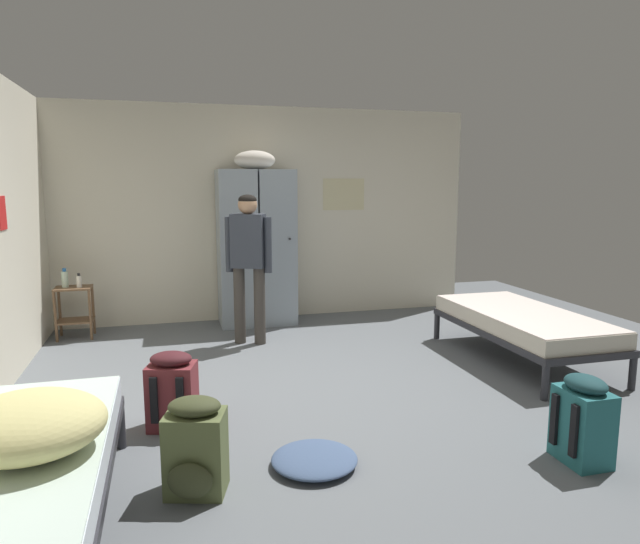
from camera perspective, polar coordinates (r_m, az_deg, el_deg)
The scene contains 14 objects.
ground_plane at distance 4.77m, azimuth 0.87°, elevation -11.84°, with size 8.57×8.57×0.00m, color slate.
room_backdrop at distance 5.63m, azimuth -15.95°, elevation 4.71°, with size 5.22×5.41×2.62m.
locker_bank at distance 6.79m, azimuth -6.46°, elevation 2.81°, with size 0.90×0.55×2.07m.
shelf_unit at distance 6.77m, azimuth -23.58°, elevation -3.27°, with size 0.38×0.30×0.57m.
bed_right at distance 5.73m, azimuth 19.78°, elevation -4.81°, with size 0.90×1.90×0.49m.
bed_left_front at distance 3.12m, azimuth -29.07°, elevation -17.18°, with size 0.90×1.90×0.49m.
bedding_heap at distance 2.92m, azimuth -27.36°, elevation -13.57°, with size 0.67×0.62×0.27m.
person_traveler at distance 5.93m, azimuth -7.24°, elevation 1.74°, with size 0.46×0.32×1.58m.
water_bottle at distance 6.74m, azimuth -24.40°, elevation -0.62°, with size 0.07×0.07×0.21m.
lotion_bottle at distance 6.66m, azimuth -23.20°, elevation -0.86°, with size 0.05×0.05×0.16m.
backpack_maroon at distance 4.14m, azimuth -14.68°, elevation -11.62°, with size 0.37×0.39×0.55m.
backpack_olive at distance 3.30m, azimuth -12.49°, elevation -17.05°, with size 0.37×0.39×0.55m.
backpack_teal at distance 3.90m, azimuth 25.16°, elevation -13.51°, with size 0.34×0.32×0.55m.
clothes_pile_denim at distance 3.60m, azimuth -0.57°, elevation -18.40°, with size 0.53×0.52×0.09m.
Camera 1 is at (-1.25, -4.28, 1.70)m, focal length 31.64 mm.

